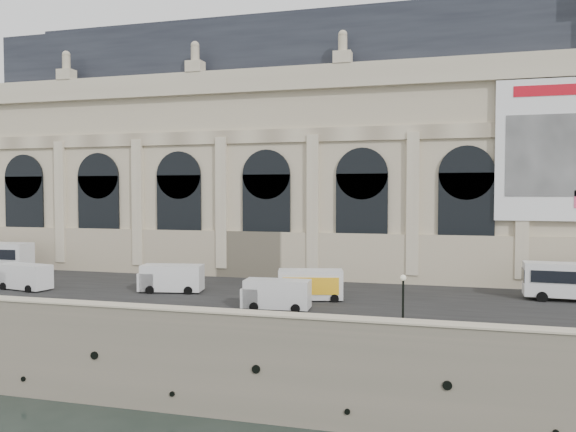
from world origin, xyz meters
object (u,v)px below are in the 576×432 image
(van_b, at_px, (273,294))
(box_truck, at_px, (306,285))
(van_a, at_px, (22,277))
(van_c, at_px, (169,278))
(lamp_right, at_px, (403,305))

(van_b, bearing_deg, box_truck, 69.05)
(van_a, relative_size, box_truck, 0.84)
(van_b, bearing_deg, van_a, 174.26)
(van_a, bearing_deg, van_b, -5.74)
(box_truck, bearing_deg, van_c, 177.92)
(lamp_right, bearing_deg, van_b, 152.96)
(van_a, relative_size, van_c, 0.95)
(van_b, height_order, box_truck, box_truck)
(van_c, relative_size, lamp_right, 1.55)
(van_a, distance_m, van_c, 14.07)
(van_c, relative_size, box_truck, 0.89)
(van_c, height_order, lamp_right, lamp_right)
(box_truck, relative_size, lamp_right, 1.75)
(van_b, height_order, van_c, van_c)
(van_a, xyz_separation_m, box_truck, (26.87, 1.73, 0.08))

